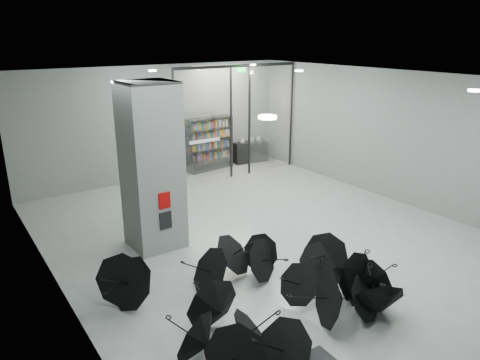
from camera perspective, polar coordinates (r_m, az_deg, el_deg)
room at (r=10.18m, az=6.25°, el=5.87°), size 14.00×14.02×4.01m
column at (r=10.74m, az=-11.23°, el=1.64°), size 1.20×1.20×4.00m
fire_cabinet at (r=10.41m, az=-9.62°, el=-2.59°), size 0.28×0.04×0.38m
info_panel at (r=10.59m, az=-9.48°, el=-5.12°), size 0.30×0.03×0.42m
exit_sign at (r=15.66m, az=0.17°, el=13.86°), size 0.30×0.06×0.15m
glass_partition at (r=16.02m, az=-0.27°, el=8.05°), size 5.06×0.08×4.00m
bookshelf at (r=17.05m, az=-3.92°, el=4.64°), size 1.88×0.56×2.04m
shop_counter at (r=18.26m, az=1.26°, el=3.66°), size 1.48×0.77×0.85m
umbrella_cluster at (r=8.70m, az=4.34°, el=-14.41°), size 5.27×4.66×1.30m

